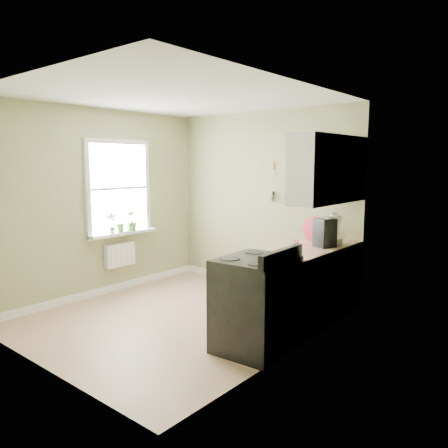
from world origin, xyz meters
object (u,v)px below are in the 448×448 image
Objects in this scene: stove at (256,303)px; coffee_maker at (325,233)px; kettle at (327,232)px; stand_mixer at (330,231)px.

coffee_maker is at bearing 84.67° from stove.
kettle is 0.68m from coffee_maker.
coffee_maker is (0.01, -0.16, -0.01)m from stand_mixer.
stand_mixer is at bearing -60.76° from kettle.
coffee_maker reaches higher than stove.
stand_mixer is 2.33× the size of kettle.
stove reaches higher than kettle.
stove is at bearing -94.30° from stand_mixer.
stand_mixer is at bearing 93.86° from coffee_maker.
coffee_maker is (0.12, 1.26, 0.58)m from stove.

